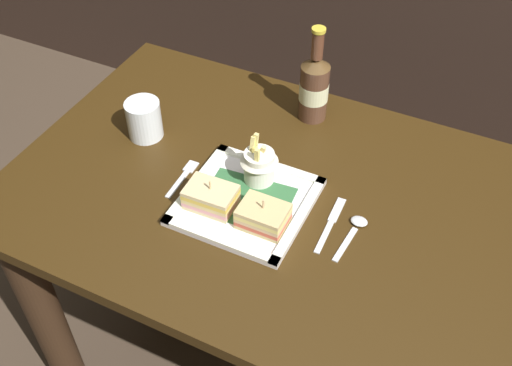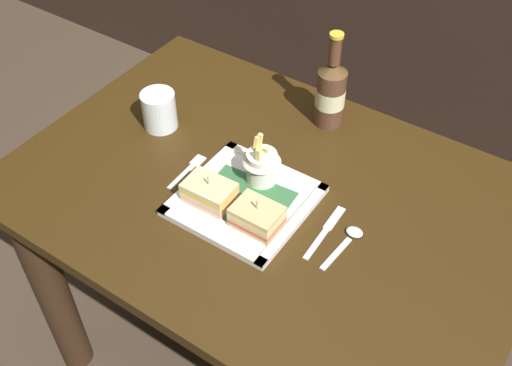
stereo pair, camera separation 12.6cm
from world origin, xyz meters
name	(u,v)px [view 1 (the left image)]	position (x,y,z in m)	size (l,w,h in m)	color
ground_plane	(263,360)	(0.00, 0.00, 0.00)	(6.00, 6.00, 0.00)	#413326
dining_table	(265,242)	(0.00, 0.00, 0.56)	(1.11, 0.77, 0.73)	#34220C
square_plate	(246,202)	(-0.02, -0.06, 0.74)	(0.26, 0.26, 0.02)	white
sandwich_half_left	(211,197)	(-0.08, -0.10, 0.77)	(0.10, 0.07, 0.07)	beige
sandwich_half_right	(263,216)	(0.04, -0.10, 0.77)	(0.10, 0.07, 0.07)	tan
fries_cup	(259,162)	(-0.02, 0.01, 0.80)	(0.08, 0.08, 0.11)	white
beer_bottle	(314,86)	(-0.01, 0.28, 0.82)	(0.07, 0.07, 0.24)	#513323
water_glass	(144,122)	(-0.33, 0.04, 0.77)	(0.08, 0.08, 0.09)	silver
fork	(183,176)	(-0.18, -0.04, 0.74)	(0.03, 0.12, 0.00)	silver
knife	(331,222)	(0.16, -0.03, 0.74)	(0.02, 0.16, 0.00)	silver
spoon	(356,227)	(0.21, -0.02, 0.74)	(0.03, 0.13, 0.01)	silver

